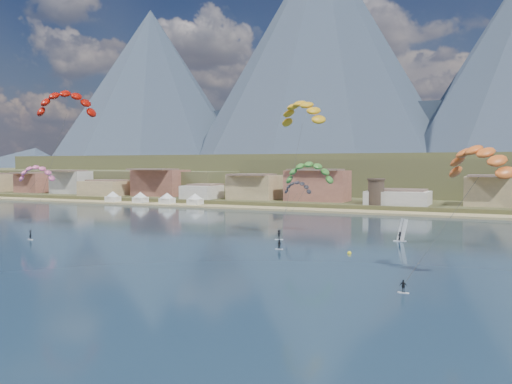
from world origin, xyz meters
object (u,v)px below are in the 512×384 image
kitesurfer_red (66,100)px  watchtower (376,191)px  kitesurfer_green (309,170)px  kitesurfer_yellow (302,110)px  buoy (349,253)px  windsurfer (401,234)px  kitesurfer_orange (479,157)px

kitesurfer_red → watchtower: bearing=57.8°
watchtower → kitesurfer_green: size_ratio=0.47×
kitesurfer_yellow → watchtower: bearing=90.3°
kitesurfer_red → buoy: 71.50m
kitesurfer_yellow → windsurfer: bearing=17.4°
kitesurfer_red → kitesurfer_orange: 88.33m
windsurfer → kitesurfer_orange: bearing=-65.0°
buoy → kitesurfer_red: bearing=177.6°
kitesurfer_green → buoy: 30.65m
kitesurfer_orange → windsurfer: bearing=115.0°
kitesurfer_orange → kitesurfer_green: 51.23m
watchtower → windsurfer: watchtower is taller
kitesurfer_green → windsurfer: size_ratio=4.11×
buoy → watchtower: bearing=99.1°
kitesurfer_orange → windsurfer: kitesurfer_orange is taller
kitesurfer_yellow → kitesurfer_green: (-1.97, 9.92, -12.06)m
windsurfer → kitesurfer_red: bearing=-167.3°
kitesurfer_yellow → buoy: 31.78m
kitesurfer_orange → buoy: kitesurfer_orange is taller
kitesurfer_yellow → kitesurfer_orange: bearing=-38.4°
windsurfer → kitesurfer_yellow: bearing=-162.6°
kitesurfer_orange → windsurfer: size_ratio=4.57×
kitesurfer_red → kitesurfer_green: (50.01, 20.01, -15.50)m
watchtower → kitesurfer_orange: 104.63m
watchtower → kitesurfer_red: (-51.55, -81.74, 23.11)m
buoy → kitesurfer_yellow: bearing=135.7°
buoy → kitesurfer_green: bearing=123.6°
watchtower → kitesurfer_red: kitesurfer_red is taller
kitesurfer_red → kitesurfer_yellow: kitesurfer_red is taller
kitesurfer_red → kitesurfer_green: bearing=21.8°
watchtower → kitesurfer_yellow: bearing=-89.7°
kitesurfer_red → buoy: kitesurfer_red is taller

